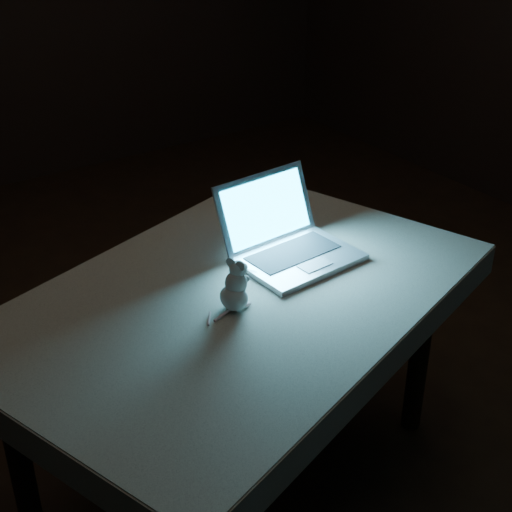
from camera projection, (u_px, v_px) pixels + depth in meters
floor at (243, 382)px, 2.96m from camera, size 5.00×5.00×0.00m
table at (239, 392)px, 2.34m from camera, size 1.57×1.26×0.73m
tablecloth at (223, 303)px, 2.20m from camera, size 1.68×1.34×0.10m
laptop at (300, 227)px, 2.26m from camera, size 0.38×0.34×0.24m
plush_mouse at (234, 285)px, 2.05m from camera, size 0.14×0.14×0.15m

